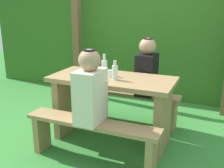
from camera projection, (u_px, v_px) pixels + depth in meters
The scene contains 12 objects.
ground_plane at pixel (112, 139), 3.24m from camera, with size 12.00×12.00×0.00m, color #388437.
hedge_backdrop at pixel (156, 47), 4.75m from camera, with size 6.40×0.75×1.64m, color #31631F.
pergola_post_left at pixel (77, 30), 4.55m from camera, with size 0.12×0.12×2.27m, color brown.
picnic_table at pixel (112, 98), 3.09m from camera, with size 1.40×0.64×0.77m.
bench_near at pixel (92, 133), 2.69m from camera, with size 1.40×0.24×0.45m.
bench_far at pixel (127, 100), 3.60m from camera, with size 1.40×0.24×0.45m.
person_white_shirt at pixel (90, 89), 2.56m from camera, with size 0.25×0.35×0.72m.
person_black_coat at pixel (147, 69), 3.37m from camera, with size 0.25×0.35×0.72m.
drinking_glass at pixel (111, 73), 3.03m from camera, with size 0.07×0.07×0.08m, color silver.
bottle_left at pixel (115, 72), 2.89m from camera, with size 0.06×0.06×0.21m.
bottle_right at pixel (104, 67), 3.09m from camera, with size 0.07×0.07×0.25m.
cell_phone at pixel (92, 71), 3.27m from camera, with size 0.07×0.14×0.01m, color black.
Camera 1 is at (1.15, -2.68, 1.56)m, focal length 43.04 mm.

